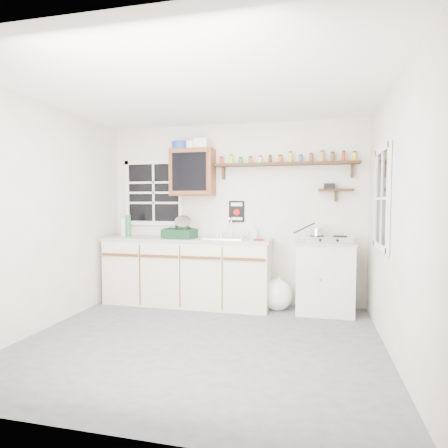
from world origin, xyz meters
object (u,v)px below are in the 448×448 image
object	(u,v)px
dish_rack	(181,231)
hotplate	(328,239)
upper_cabinet	(193,172)
right_cabinet	(325,277)
spice_shelf	(286,163)
main_cabinet	(187,271)

from	to	relation	value
dish_rack	hotplate	distance (m)	1.94
upper_cabinet	dish_rack	size ratio (longest dim) A/B	1.48
right_cabinet	hotplate	bearing A→B (deg)	-28.44
right_cabinet	spice_shelf	xyz separation A→B (m)	(-0.51, 0.19, 1.48)
main_cabinet	hotplate	distance (m)	1.93
right_cabinet	hotplate	size ratio (longest dim) A/B	1.57
dish_rack	right_cabinet	bearing A→B (deg)	7.32
upper_cabinet	dish_rack	world-z (taller)	upper_cabinet
spice_shelf	main_cabinet	bearing A→B (deg)	-170.88
dish_rack	upper_cabinet	bearing A→B (deg)	68.71
right_cabinet	hotplate	distance (m)	0.49
spice_shelf	dish_rack	bearing A→B (deg)	-168.54
main_cabinet	right_cabinet	size ratio (longest dim) A/B	2.54
upper_cabinet	hotplate	bearing A→B (deg)	-4.31
main_cabinet	right_cabinet	xyz separation A→B (m)	(1.83, 0.03, -0.01)
right_cabinet	main_cabinet	bearing A→B (deg)	-179.21
dish_rack	hotplate	size ratio (longest dim) A/B	0.75
right_cabinet	upper_cabinet	distance (m)	2.26
right_cabinet	dish_rack	world-z (taller)	dish_rack
right_cabinet	dish_rack	size ratio (longest dim) A/B	2.08
right_cabinet	upper_cabinet	xyz separation A→B (m)	(-1.80, 0.12, 1.37)
main_cabinet	spice_shelf	size ratio (longest dim) A/B	1.21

